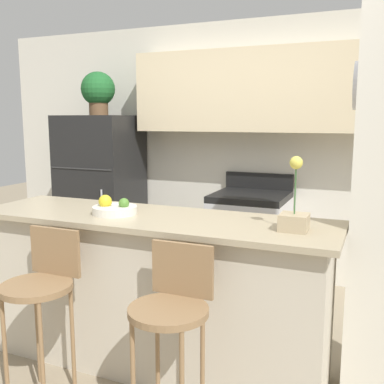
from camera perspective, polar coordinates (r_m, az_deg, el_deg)
name	(u,v)px	position (r m, az deg, el deg)	size (l,w,h in m)	color
ground_plane	(153,363)	(3.20, -5.02, -20.77)	(14.00, 14.00, 0.00)	gray
wall_back	(253,126)	(4.46, 7.74, 8.28)	(5.60, 0.38, 2.55)	silver
counter_bar	(152,290)	(2.98, -5.16, -12.35)	(2.33, 0.68, 1.00)	beige
refrigerator	(101,193)	(4.90, -11.43, -0.09)	(0.75, 0.70, 1.63)	black
stove_range	(250,240)	(4.32, 7.33, -6.09)	(0.68, 0.66, 1.07)	silver
bar_stool_left	(42,288)	(2.72, -18.55, -11.43)	(0.40, 0.40, 0.97)	olive
bar_stool_right	(172,311)	(2.30, -2.56, -14.89)	(0.40, 0.40, 0.97)	olive
potted_plant_on_fridge	(98,91)	(4.85, -11.84, 12.44)	(0.35, 0.35, 0.45)	brown
orchid_vase	(294,214)	(2.49, 12.86, -2.72)	(0.15, 0.15, 0.41)	tan
fruit_bowl	(114,209)	(2.91, -9.87, -2.08)	(0.28, 0.28, 0.12)	silver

